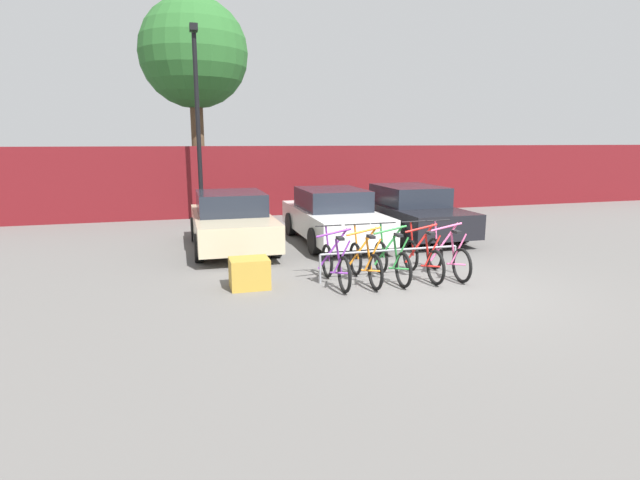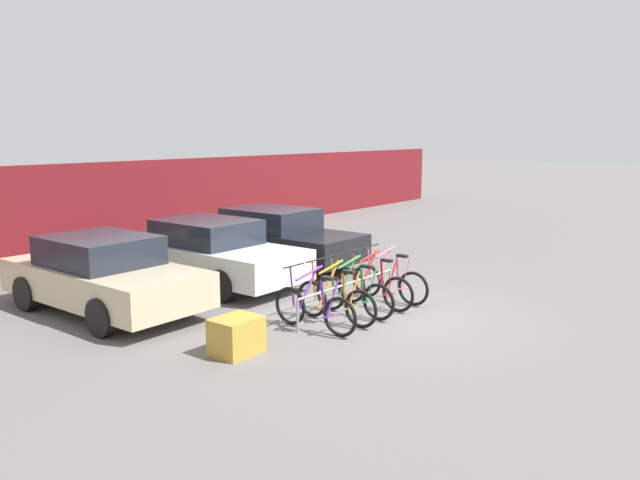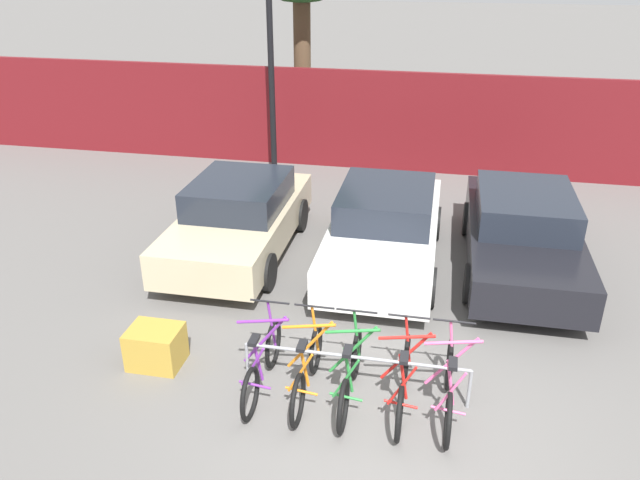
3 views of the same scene
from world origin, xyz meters
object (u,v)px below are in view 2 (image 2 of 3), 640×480
bicycle_orange (336,301)px  car_white (210,252)px  bicycle_green (354,295)px  cargo_crate (236,336)px  bicycle_purple (314,308)px  bike_rack (348,288)px  car_black (274,237)px  car_beige (103,275)px  bicycle_pink (390,282)px  bicycle_red (374,288)px

bicycle_orange → car_white: bearing=78.7°
bicycle_green → cargo_crate: bearing=172.8°
bicycle_purple → cargo_crate: bearing=168.1°
bike_rack → car_black: (2.33, 3.94, 0.22)m
car_beige → bike_rack: bearing=-53.2°
bicycle_purple → bicycle_pink: 2.33m
bicycle_purple → bicycle_green: 1.13m
bicycle_green → cargo_crate: (-2.70, 0.22, -0.10)m
bicycle_red → cargo_crate: (-3.35, 0.22, -0.10)m
bike_rack → car_white: car_white is taller
car_beige → car_black: 5.01m
car_white → cargo_crate: size_ratio=6.25×
bicycle_pink → cargo_crate: (-3.90, 0.22, -0.10)m
bike_rack → bicycle_purple: bicycle_purple is taller
bicycle_purple → bicycle_green: size_ratio=1.00×
bicycle_orange → bicycle_pink: same height
bicycle_orange → car_beige: (-2.09, 3.72, 0.31)m
bicycle_orange → bicycle_green: same height
car_black → bike_rack: bearing=-120.6°
bike_rack → cargo_crate: bearing=178.5°
cargo_crate → bicycle_orange: bearing=-5.9°
bicycle_red → car_white: car_white is taller
bicycle_red → bicycle_pink: bearing=-2.6°
bicycle_purple → bicycle_orange: (0.59, 0.00, 0.00)m
bicycle_purple → bicycle_orange: 0.59m
car_beige → car_black: (4.99, 0.37, 0.00)m
bicycle_pink → cargo_crate: bicycle_pink is taller
car_white → bike_rack: bearing=-89.6°
bicycle_pink → car_beige: car_beige is taller
bicycle_pink → bicycle_orange: bearing=-178.5°
bicycle_red → bicycle_purple: bearing=177.4°
car_beige → cargo_crate: bearing=-91.0°
car_black → bicycle_pink: bearing=-105.8°
bicycle_orange → car_black: bearing=51.6°
bike_rack → bicycle_pink: bearing=-7.3°
bike_rack → cargo_crate: bike_rack is taller
bicycle_pink → bike_rack: bearing=174.3°
bicycle_orange → car_white: size_ratio=0.39×
bicycle_purple → bicycle_red: 1.79m
bicycle_pink → bicycle_red: bearing=-178.5°
bicycle_green → cargo_crate: 2.71m
bicycle_purple → car_white: (1.14, 3.80, 0.31)m
bicycle_orange → car_beige: size_ratio=0.41×
car_beige → car_white: (2.64, 0.08, 0.00)m
car_black → cargo_crate: bearing=-142.6°
bike_rack → bicycle_purple: 1.18m
bike_rack → bicycle_green: size_ratio=1.68×
bicycle_orange → car_black: car_black is taller
bicycle_pink → cargo_crate: bearing=178.3°
bicycle_red → car_beige: (-3.29, 3.72, 0.31)m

